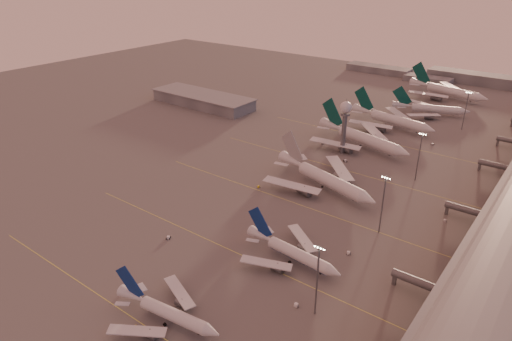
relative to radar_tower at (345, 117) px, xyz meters
The scene contains 26 objects.
ground 121.92m from the radar_tower, 92.39° to the right, with size 700.00×700.00×0.00m, color #5A5857.
taxiway_markings 71.83m from the radar_tower, 68.66° to the right, with size 180.00×185.25×0.02m.
hangar 127.68m from the radar_tower, behind, with size 82.00×27.00×8.50m.
radar_tower is the anchor object (origin of this frame).
mast_a 131.38m from the radar_tower, 66.17° to the right, with size 3.60×0.56×25.00m.
mast_b 82.32m from the radar_tower, 52.43° to the right, with size 3.60×0.56×25.00m.
mast_c 46.66m from the radar_tower, 12.53° to the right, with size 3.60×0.56×25.00m.
mast_d 91.11m from the radar_tower, 61.74° to the left, with size 3.60×0.56×25.00m.
distant_horizon 205.86m from the radar_tower, 90.67° to the left, with size 165.00×37.50×9.00m.
narrowbody_near 152.04m from the radar_tower, 82.51° to the right, with size 37.86×30.05×14.82m.
narrowbody_mid 108.51m from the radar_tower, 72.14° to the right, with size 41.26×32.83×16.12m.
widebody_white 49.57m from the radar_tower, 73.08° to the right, with size 60.36×47.70×21.79m.
greentail_a 22.48m from the radar_tower, 68.93° to the left, with size 63.28×50.44×23.52m.
greentail_b 59.84m from the radar_tower, 84.38° to the left, with size 60.25×48.18×22.14m.
greentail_c 100.79m from the radar_tower, 80.18° to the left, with size 50.16×39.84×18.94m.
greentail_d 150.17m from the radar_tower, 84.90° to the left, with size 64.54×51.46×23.94m.
gsv_truck_a 148.57m from the radar_tower, 90.69° to the right, with size 4.77×4.57×1.97m.
gsv_tug_near 159.53m from the radar_tower, 84.84° to the right, with size 3.55×4.02×0.98m.
gsv_catering_a 131.11m from the radar_tower, 68.75° to the right, with size 5.81×3.07×4.60m.
gsv_tug_mid 121.25m from the radar_tower, 96.40° to the right, with size 3.73×4.18×1.02m.
gsv_truck_b 100.06m from the radar_tower, 60.97° to the right, with size 6.14×2.94×2.38m.
gsv_truck_c 66.68m from the radar_tower, 100.06° to the right, with size 5.29×3.54×2.01m.
gsv_catering_b 82.09m from the radar_tower, 30.64° to the right, with size 4.66×2.57×3.64m.
gsv_tug_far 24.02m from the radar_tower, 54.81° to the right, with size 4.63×4.28×1.14m.
gsv_truck_d 25.34m from the radar_tower, 160.87° to the left, with size 3.51×6.37×2.43m.
gsv_tug_hangar 59.53m from the radar_tower, 48.90° to the left, with size 3.41×2.35×0.90m.
Camera 1 is at (108.98, -97.18, 98.90)m, focal length 32.00 mm.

